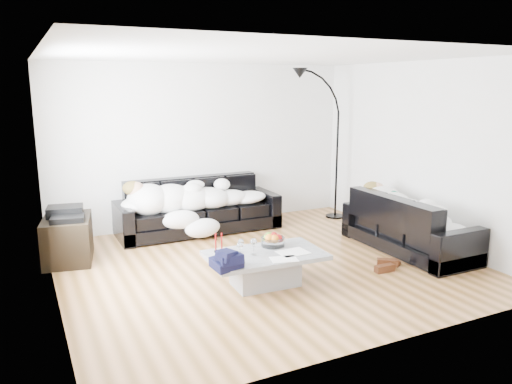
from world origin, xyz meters
name	(u,v)px	position (x,y,z in m)	size (l,w,h in m)	color
ground	(266,265)	(0.00, 0.00, 0.00)	(5.00, 5.00, 0.00)	brown
wall_back	(204,145)	(0.00, 2.25, 1.30)	(5.00, 0.02, 2.60)	silver
wall_left	(47,182)	(-2.50, 0.00, 1.30)	(0.02, 4.50, 2.60)	silver
wall_right	(421,153)	(2.50, 0.00, 1.30)	(0.02, 4.50, 2.60)	silver
ceiling	(267,55)	(0.00, 0.00, 2.60)	(5.00, 5.00, 0.00)	white
sofa_back	(198,206)	(-0.27, 1.81, 0.41)	(2.51, 0.87, 0.82)	black
sofa_right	(409,223)	(2.04, -0.34, 0.40)	(1.96, 0.84, 0.79)	black
sleeper_back	(199,193)	(-0.27, 1.76, 0.63)	(2.12, 0.73, 0.42)	white
sleeper_right	(410,207)	(2.04, -0.34, 0.62)	(1.68, 0.71, 0.41)	white
teal_cushion	(378,192)	(1.98, 0.26, 0.72)	(0.36, 0.30, 0.20)	#0E6545
coffee_table	(265,269)	(-0.31, -0.58, 0.19)	(1.32, 0.77, 0.39)	#939699
fruit_bowl	(273,239)	(-0.11, -0.39, 0.47)	(0.28, 0.28, 0.17)	white
wine_glass_a	(241,246)	(-0.55, -0.45, 0.47)	(0.07, 0.07, 0.16)	white
wine_glass_b	(240,250)	(-0.62, -0.56, 0.47)	(0.07, 0.07, 0.17)	white
wine_glass_c	(254,247)	(-0.45, -0.57, 0.48)	(0.08, 0.08, 0.19)	white
candle_left	(216,243)	(-0.81, -0.31, 0.50)	(0.04, 0.04, 0.23)	maroon
candle_right	(222,243)	(-0.73, -0.32, 0.50)	(0.04, 0.04, 0.22)	maroon
newspaper_a	(293,252)	(-0.02, -0.71, 0.39)	(0.34, 0.26, 0.01)	silver
newspaper_b	(284,259)	(-0.22, -0.86, 0.39)	(0.29, 0.21, 0.01)	silver
navy_jacket	(229,254)	(-0.87, -0.86, 0.55)	(0.32, 0.27, 0.16)	black
shoes	(386,265)	(1.29, -0.78, 0.05)	(0.43, 0.32, 0.10)	#472311
av_cabinet	(68,239)	(-2.25, 1.29, 0.29)	(0.58, 0.84, 0.58)	black
stereo	(66,213)	(-2.25, 1.29, 0.65)	(0.44, 0.34, 0.13)	black
floor_lamp	(337,154)	(2.17, 1.60, 1.11)	(0.81, 0.32, 2.22)	black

